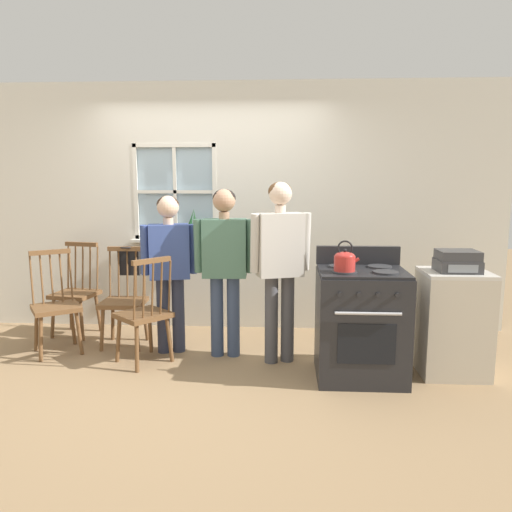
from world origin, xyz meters
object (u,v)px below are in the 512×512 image
at_px(potted_plant, 193,231).
at_px(handbag, 129,262).
at_px(chair_near_stove, 144,315).
at_px(person_teen_center, 225,256).
at_px(kettle, 345,260).
at_px(chair_near_wall, 56,307).
at_px(person_adult_right, 280,255).
at_px(chair_center_cluster, 76,294).
at_px(person_elderly_left, 169,259).
at_px(side_counter, 453,323).
at_px(stereo, 457,261).
at_px(chair_by_window, 124,302).
at_px(stove, 361,323).

bearing_deg(potted_plant, handbag, -147.67).
distance_m(chair_near_stove, person_teen_center, 0.90).
bearing_deg(handbag, kettle, -26.73).
xyz_separation_m(chair_near_wall, handbag, (0.59, 0.48, 0.37)).
xyz_separation_m(kettle, handbag, (-2.09, 1.05, -0.21)).
xyz_separation_m(person_adult_right, handbag, (-1.57, 0.61, -0.18)).
distance_m(chair_center_cluster, person_teen_center, 1.85).
relative_size(chair_near_wall, potted_plant, 2.87).
relative_size(person_elderly_left, person_teen_center, 0.96).
bearing_deg(chair_near_stove, kettle, 120.98).
bearing_deg(chair_near_wall, person_teen_center, -33.89).
bearing_deg(chair_near_wall, side_counter, -38.81).
distance_m(person_elderly_left, stereo, 2.57).
distance_m(chair_by_window, chair_near_wall, 0.64).
relative_size(chair_near_stove, handbag, 3.22).
height_order(chair_by_window, kettle, kettle).
distance_m(chair_near_wall, person_adult_right, 2.23).
relative_size(chair_center_cluster, side_counter, 1.10).
xyz_separation_m(chair_center_cluster, potted_plant, (1.23, 0.29, 0.65)).
distance_m(stove, potted_plant, 2.19).
relative_size(person_teen_center, kettle, 6.39).
bearing_deg(person_adult_right, chair_near_stove, 166.71).
height_order(person_adult_right, handbag, person_adult_right).
xyz_separation_m(person_teen_center, kettle, (1.04, -0.57, 0.06)).
bearing_deg(person_adult_right, stereo, -25.88).
xyz_separation_m(chair_by_window, kettle, (2.09, -0.82, 0.58)).
bearing_deg(potted_plant, chair_by_window, -134.25).
xyz_separation_m(chair_center_cluster, person_teen_center, (1.68, -0.57, 0.51)).
xyz_separation_m(chair_by_window, person_elderly_left, (0.51, -0.17, 0.47)).
relative_size(chair_by_window, handbag, 3.22).
distance_m(potted_plant, side_counter, 2.80).
distance_m(chair_near_wall, person_teen_center, 1.72).
height_order(kettle, handbag, kettle).
relative_size(chair_center_cluster, stereo, 2.90).
distance_m(chair_near_wall, person_elderly_left, 1.20).
relative_size(chair_center_cluster, person_adult_right, 0.60).
bearing_deg(person_teen_center, kettle, -30.96).
relative_size(chair_by_window, person_elderly_left, 0.65).
distance_m(chair_center_cluster, handbag, 0.73).
bearing_deg(chair_near_wall, kettle, -45.83).
bearing_deg(chair_near_wall, stereo, -39.13).
height_order(handbag, side_counter, handbag).
height_order(person_adult_right, stove, person_adult_right).
bearing_deg(side_counter, stereo, -90.00).
bearing_deg(handbag, person_adult_right, -21.29).
relative_size(person_adult_right, potted_plant, 4.78).
relative_size(kettle, handbag, 0.80).
distance_m(chair_center_cluster, kettle, 3.00).
distance_m(kettle, stereo, 0.99).
bearing_deg(side_counter, stove, -171.55).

